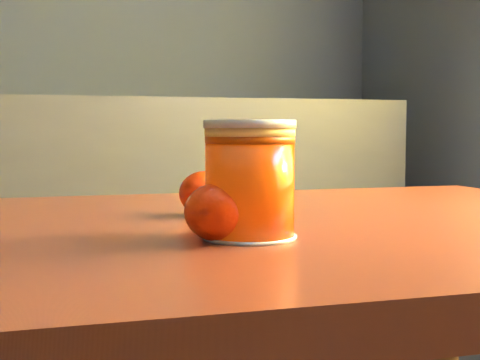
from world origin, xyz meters
name	(u,v)px	position (x,y,z in m)	size (l,w,h in m)	color
table	(257,306)	(0.81, 0.18, 0.63)	(0.97, 0.69, 0.72)	maroon
juice_glass	(250,180)	(0.76, 0.08, 0.77)	(0.08, 0.08, 0.11)	#DD3A04
orange_front	(218,212)	(0.73, 0.07, 0.75)	(0.06, 0.06, 0.05)	#FF3105
orange_back	(204,193)	(0.76, 0.25, 0.75)	(0.06, 0.06, 0.05)	#FF3105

